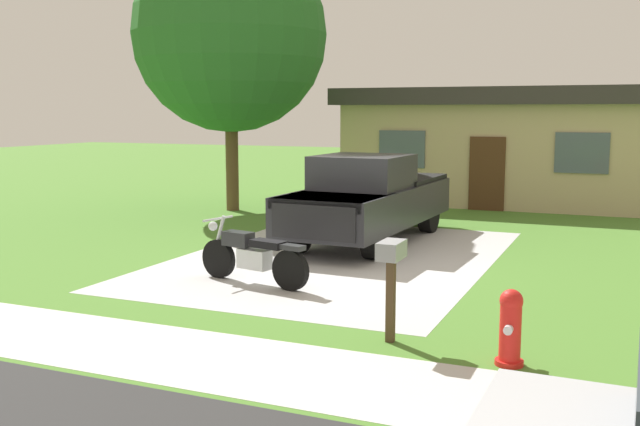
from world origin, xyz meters
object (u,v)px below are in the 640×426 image
at_px(fire_hydrant, 510,328).
at_px(neighbor_house, 502,144).
at_px(shade_tree, 230,35).
at_px(mailbox, 391,264).
at_px(pickup_truck, 370,198).
at_px(motorcycle, 252,256).

distance_m(fire_hydrant, neighbor_house, 15.59).
relative_size(fire_hydrant, neighbor_house, 0.09).
xyz_separation_m(fire_hydrant, shade_tree, (-9.29, 9.99, 4.49)).
bearing_deg(mailbox, pickup_truck, 111.25).
distance_m(motorcycle, pickup_truck, 4.60).
distance_m(pickup_truck, fire_hydrant, 7.96).
bearing_deg(fire_hydrant, motorcycle, 152.97).
xyz_separation_m(pickup_truck, shade_tree, (-5.26, 3.15, 3.97)).
distance_m(motorcycle, mailbox, 3.66).
bearing_deg(fire_hydrant, neighbor_house, 99.64).
height_order(fire_hydrant, mailbox, mailbox).
height_order(pickup_truck, shade_tree, shade_tree).
distance_m(pickup_truck, mailbox, 7.05).
xyz_separation_m(shade_tree, neighbor_house, (6.69, 5.32, -3.13)).
bearing_deg(fire_hydrant, pickup_truck, 120.53).
distance_m(mailbox, shade_tree, 13.07).
distance_m(motorcycle, shade_tree, 10.10).
distance_m(mailbox, neighbor_house, 15.10).
bearing_deg(motorcycle, mailbox, -33.81).
xyz_separation_m(fire_hydrant, mailbox, (-1.48, 0.28, 0.55)).
relative_size(motorcycle, neighbor_house, 0.23).
bearing_deg(shade_tree, motorcycle, -58.06).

